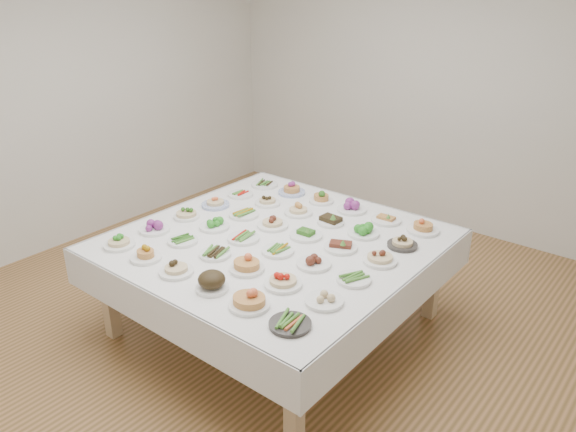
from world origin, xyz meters
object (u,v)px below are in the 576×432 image
Objects in this scene: dish_35 at (423,225)px; dish_0 at (119,240)px; dish_18 at (215,201)px; display_table at (275,247)px.

dish_0 is at bearing -134.65° from dish_35.
dish_18 is 0.96× the size of dish_35.
dish_0 reaches higher than display_table.
dish_0 is at bearing -134.56° from display_table.
dish_0 is 0.96× the size of dish_18.
dish_18 is 1.69m from dish_35.
display_table is at bearing -11.56° from dish_18.
dish_35 is (1.57, 0.63, 0.01)m from dish_18.
display_table is 1.12m from dish_35.
dish_18 is at bearing 90.31° from dish_0.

